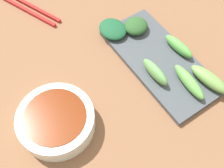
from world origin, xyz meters
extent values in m
cube|color=brown|center=(0.00, 0.00, 0.01)|extent=(2.10, 2.10, 0.02)
cylinder|color=white|center=(-0.15, -0.02, 0.04)|extent=(0.15, 0.15, 0.04)
cylinder|color=maroon|center=(-0.15, -0.02, 0.05)|extent=(0.12, 0.12, 0.03)
cube|color=#474D54|center=(0.11, -0.01, 0.03)|extent=(0.13, 0.28, 0.01)
ellipsoid|color=#65B14E|center=(0.11, -0.10, 0.04)|extent=(0.03, 0.10, 0.03)
ellipsoid|color=#66AB59|center=(0.07, -0.04, 0.05)|extent=(0.02, 0.08, 0.03)
ellipsoid|color=#1C5732|center=(0.07, 0.11, 0.04)|extent=(0.07, 0.08, 0.02)
ellipsoid|color=#72A150|center=(0.15, -0.12, 0.04)|extent=(0.05, 0.09, 0.03)
ellipsoid|color=#2B5829|center=(0.12, 0.09, 0.04)|extent=(0.07, 0.06, 0.02)
ellipsoid|color=#5BB14C|center=(0.16, -0.02, 0.04)|extent=(0.03, 0.08, 0.03)
cube|color=#B21F1D|center=(-0.08, 0.32, 0.02)|extent=(0.09, 0.22, 0.01)
cube|color=#B21F1D|center=(-0.06, 0.32, 0.02)|extent=(0.09, 0.22, 0.01)
camera|label=1|loc=(-0.18, -0.25, 0.52)|focal=44.07mm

